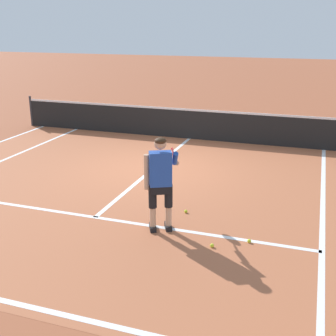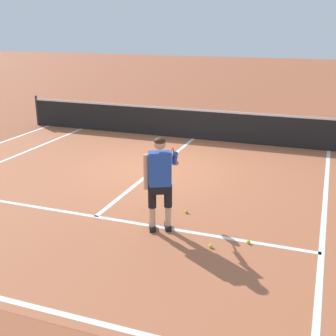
% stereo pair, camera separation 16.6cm
% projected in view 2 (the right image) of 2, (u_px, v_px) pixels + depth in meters
% --- Properties ---
extents(ground_plane, '(80.00, 80.00, 0.00)m').
position_uv_depth(ground_plane, '(157.00, 168.00, 11.23)').
color(ground_plane, '#9E5133').
extents(court_inner_surface, '(10.98, 9.58, 0.00)m').
position_uv_depth(court_inner_surface, '(135.00, 186.00, 10.02)').
color(court_inner_surface, '#B2603D').
rests_on(court_inner_surface, ground).
extents(line_service, '(8.23, 0.10, 0.01)m').
position_uv_depth(line_service, '(96.00, 217.00, 8.41)').
color(line_service, white).
rests_on(line_service, ground).
extents(line_centre_service, '(0.10, 6.40, 0.01)m').
position_uv_depth(line_centre_service, '(157.00, 168.00, 11.26)').
color(line_centre_service, white).
rests_on(line_centre_service, ground).
extents(line_singles_right, '(0.10, 9.18, 0.01)m').
position_uv_depth(line_singles_right, '(324.00, 211.00, 8.67)').
color(line_singles_right, white).
rests_on(line_singles_right, ground).
extents(tennis_net, '(11.96, 0.08, 1.07)m').
position_uv_depth(tennis_net, '(194.00, 124.00, 13.96)').
color(tennis_net, '#333338').
rests_on(tennis_net, ground).
extents(tennis_player, '(0.56, 1.23, 1.71)m').
position_uv_depth(tennis_player, '(160.00, 178.00, 7.58)').
color(tennis_player, black).
rests_on(tennis_player, ground).
extents(tennis_ball_near_feet, '(0.07, 0.07, 0.07)m').
position_uv_depth(tennis_ball_near_feet, '(186.00, 211.00, 8.56)').
color(tennis_ball_near_feet, '#CCE02D').
rests_on(tennis_ball_near_feet, ground).
extents(tennis_ball_by_baseline, '(0.07, 0.07, 0.07)m').
position_uv_depth(tennis_ball_by_baseline, '(211.00, 246.00, 7.23)').
color(tennis_ball_by_baseline, '#CCE02D').
rests_on(tennis_ball_by_baseline, ground).
extents(tennis_ball_mid_court, '(0.07, 0.07, 0.07)m').
position_uv_depth(tennis_ball_mid_court, '(248.00, 242.00, 7.37)').
color(tennis_ball_mid_court, '#CCE02D').
rests_on(tennis_ball_mid_court, ground).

